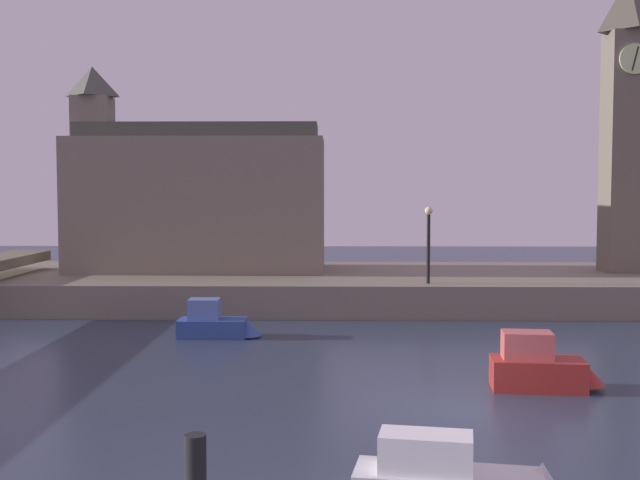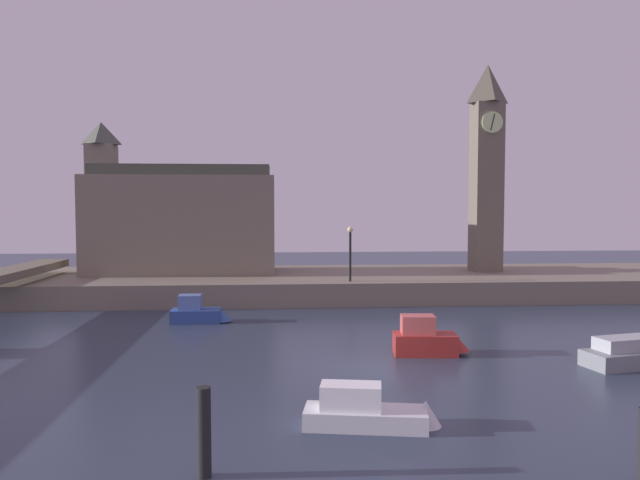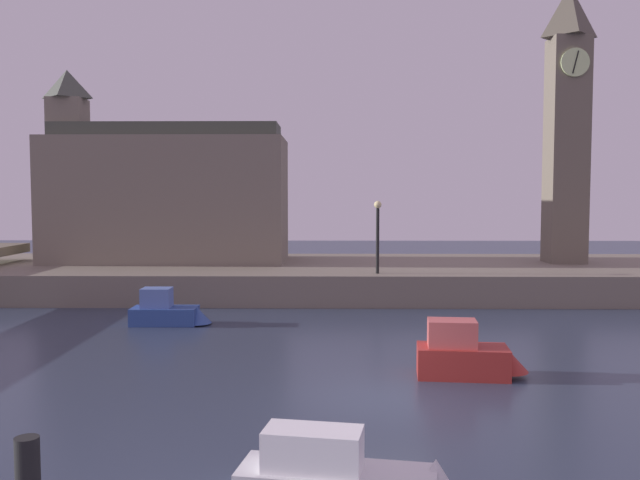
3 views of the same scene
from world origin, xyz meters
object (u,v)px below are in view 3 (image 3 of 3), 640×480
object	(u,v)px
boat_tour_blue	(170,312)
boat_ferry_white	(355,475)
boat_dinghy_red	(469,356)
streetlamp	(378,228)
parliament_hall	(162,194)
clock_tower	(567,121)

from	to	relation	value
boat_tour_blue	boat_ferry_white	world-z (taller)	boat_tour_blue
boat_tour_blue	boat_dinghy_red	bearing A→B (deg)	-36.68
streetlamp	boat_ferry_white	xyz separation A→B (m)	(-1.87, -21.10, -3.28)
parliament_hall	streetlamp	bearing A→B (deg)	-27.21
streetlamp	boat_tour_blue	world-z (taller)	streetlamp
clock_tower	streetlamp	xyz separation A→B (m)	(-10.72, -5.36, -5.59)
parliament_hall	boat_ferry_white	world-z (taller)	parliament_hall
boat_ferry_white	boat_tour_blue	bearing A→B (deg)	113.51
clock_tower	parliament_hall	world-z (taller)	clock_tower
parliament_hall	streetlamp	distance (m)	13.35
boat_dinghy_red	boat_ferry_white	distance (m)	8.85
parliament_hall	boat_dinghy_red	world-z (taller)	parliament_hall
parliament_hall	boat_tour_blue	world-z (taller)	parliament_hall
parliament_hall	boat_ferry_white	size ratio (longest dim) A/B	3.19
parliament_hall	boat_ferry_white	distance (m)	29.33
parliament_hall	boat_ferry_white	xyz separation A→B (m)	(9.92, -27.16, -4.89)
clock_tower	boat_tour_blue	size ratio (longest dim) A/B	4.64
streetlamp	boat_dinghy_red	size ratio (longest dim) A/B	1.05
clock_tower	boat_tour_blue	xyz separation A→B (m)	(-19.52, -10.52, -8.79)
clock_tower	boat_dinghy_red	size ratio (longest dim) A/B	4.54
parliament_hall	boat_dinghy_red	xyz separation A→B (m)	(13.54, -19.08, -4.70)
boat_tour_blue	boat_dinghy_red	distance (m)	13.16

